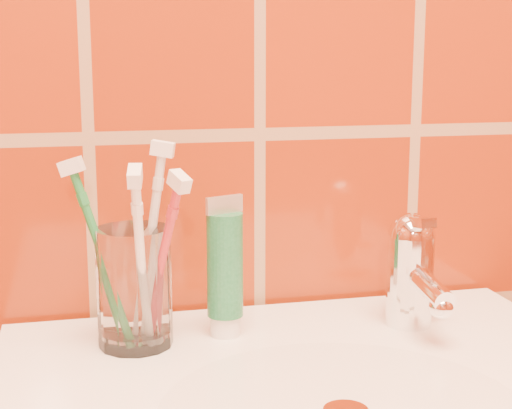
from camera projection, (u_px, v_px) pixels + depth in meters
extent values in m
cylinder|color=white|center=(134.00, 287.00, 0.75)|extent=(0.09, 0.09, 0.12)
cylinder|color=white|center=(225.00, 325.00, 0.79)|extent=(0.03, 0.03, 0.02)
cylinder|color=#176238|center=(225.00, 265.00, 0.78)|extent=(0.04, 0.04, 0.10)
cube|color=beige|center=(224.00, 205.00, 0.76)|extent=(0.04, 0.00, 0.02)
cylinder|color=white|center=(410.00, 280.00, 0.81)|extent=(0.05, 0.05, 0.09)
sphere|color=white|center=(412.00, 236.00, 0.80)|extent=(0.05, 0.05, 0.05)
cylinder|color=white|center=(426.00, 284.00, 0.77)|extent=(0.02, 0.09, 0.03)
cube|color=white|center=(417.00, 221.00, 0.79)|extent=(0.02, 0.06, 0.01)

